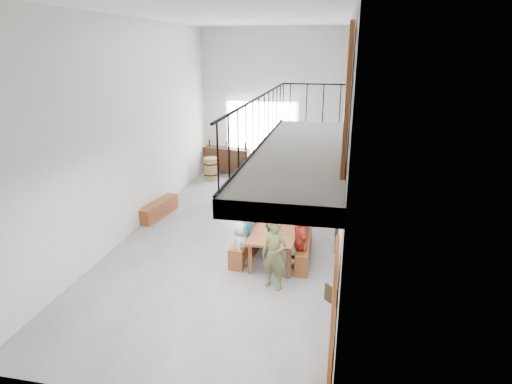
% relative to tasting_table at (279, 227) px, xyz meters
% --- Properties ---
extents(floor, '(12.00, 12.00, 0.00)m').
position_rel_tasting_table_xyz_m(floor, '(-1.34, 1.12, -0.71)').
color(floor, slate).
rests_on(floor, ground).
extents(room_walls, '(12.00, 12.00, 12.00)m').
position_rel_tasting_table_xyz_m(room_walls, '(-1.34, 1.12, 2.85)').
color(room_walls, silver).
rests_on(room_walls, ground).
extents(gateway_portal, '(2.80, 0.08, 2.80)m').
position_rel_tasting_table_xyz_m(gateway_portal, '(-1.74, 7.06, 0.69)').
color(gateway_portal, white).
rests_on(gateway_portal, ground).
extents(right_wall_decor, '(0.07, 8.28, 5.07)m').
position_rel_tasting_table_xyz_m(right_wall_decor, '(1.36, -0.75, 1.04)').
color(right_wall_decor, '#A55725').
rests_on(right_wall_decor, ground).
extents(balcony, '(1.52, 5.62, 4.00)m').
position_rel_tasting_table_xyz_m(balcony, '(0.64, -2.01, 2.26)').
color(balcony, silver).
rests_on(balcony, ground).
extents(tasting_table, '(1.12, 2.52, 0.79)m').
position_rel_tasting_table_xyz_m(tasting_table, '(0.00, 0.00, 0.00)').
color(tasting_table, brown).
rests_on(tasting_table, ground).
extents(bench_inner, '(0.60, 2.18, 0.50)m').
position_rel_tasting_table_xyz_m(bench_inner, '(-0.70, 0.02, -0.46)').
color(bench_inner, brown).
rests_on(bench_inner, ground).
extents(bench_wall, '(0.34, 2.21, 0.51)m').
position_rel_tasting_table_xyz_m(bench_wall, '(0.62, 0.05, -0.45)').
color(bench_wall, brown).
rests_on(bench_wall, ground).
extents(tableware, '(0.47, 1.62, 0.35)m').
position_rel_tasting_table_xyz_m(tableware, '(0.05, -0.02, 0.23)').
color(tableware, black).
rests_on(tableware, tasting_table).
extents(side_bench, '(0.60, 1.66, 0.46)m').
position_rel_tasting_table_xyz_m(side_bench, '(-3.84, 1.74, -0.48)').
color(side_bench, brown).
rests_on(side_bench, ground).
extents(oak_barrel, '(0.56, 0.56, 0.83)m').
position_rel_tasting_table_xyz_m(oak_barrel, '(-3.43, 5.67, -0.29)').
color(oak_barrel, olive).
rests_on(oak_barrel, ground).
extents(serving_counter, '(1.91, 0.81, 0.98)m').
position_rel_tasting_table_xyz_m(serving_counter, '(-3.09, 6.77, -0.22)').
color(serving_counter, '#3D2213').
rests_on(serving_counter, ground).
extents(counter_bottles, '(1.59, 0.33, 0.28)m').
position_rel_tasting_table_xyz_m(counter_bottles, '(-3.09, 6.78, 0.41)').
color(counter_bottles, black).
rests_on(counter_bottles, serving_counter).
extents(guest_left_a, '(0.41, 0.57, 1.08)m').
position_rel_tasting_table_xyz_m(guest_left_a, '(-0.77, -0.80, -0.16)').
color(guest_left_a, beige).
rests_on(guest_left_a, ground).
extents(guest_left_b, '(0.31, 0.44, 1.13)m').
position_rel_tasting_table_xyz_m(guest_left_b, '(-0.73, -0.13, -0.14)').
color(guest_left_b, teal).
rests_on(guest_left_b, ground).
extents(guest_left_c, '(0.68, 0.77, 1.32)m').
position_rel_tasting_table_xyz_m(guest_left_c, '(-0.80, 0.40, -0.05)').
color(guest_left_c, beige).
rests_on(guest_left_c, ground).
extents(guest_left_d, '(0.45, 0.78, 1.20)m').
position_rel_tasting_table_xyz_m(guest_left_d, '(-0.70, 0.94, -0.11)').
color(guest_left_d, teal).
rests_on(guest_left_d, ground).
extents(guest_right_a, '(0.61, 0.84, 1.32)m').
position_rel_tasting_table_xyz_m(guest_right_a, '(0.56, -0.64, -0.04)').
color(guest_right_a, '#AD2B1D').
rests_on(guest_right_a, ground).
extents(guest_right_b, '(0.71, 1.21, 1.24)m').
position_rel_tasting_table_xyz_m(guest_right_b, '(0.49, 0.05, -0.09)').
color(guest_right_b, black).
rests_on(guest_right_b, ground).
extents(guest_right_c, '(0.52, 0.65, 1.16)m').
position_rel_tasting_table_xyz_m(guest_right_c, '(0.49, 0.80, -0.12)').
color(guest_right_c, beige).
rests_on(guest_right_c, ground).
extents(host_standing, '(0.64, 0.52, 1.52)m').
position_rel_tasting_table_xyz_m(host_standing, '(0.13, -1.53, 0.06)').
color(host_standing, brown).
rests_on(host_standing, ground).
extents(potted_plant, '(0.39, 0.34, 0.41)m').
position_rel_tasting_table_xyz_m(potted_plant, '(1.11, 2.11, -0.50)').
color(potted_plant, '#144615').
rests_on(potted_plant, ground).
extents(bicycle_near, '(1.70, 0.91, 0.85)m').
position_rel_tasting_table_xyz_m(bicycle_near, '(-0.85, 6.72, -0.28)').
color(bicycle_near, black).
rests_on(bicycle_near, ground).
extents(bicycle_far, '(1.84, 1.08, 1.07)m').
position_rel_tasting_table_xyz_m(bicycle_far, '(0.26, 5.96, -0.17)').
color(bicycle_far, black).
rests_on(bicycle_far, ground).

